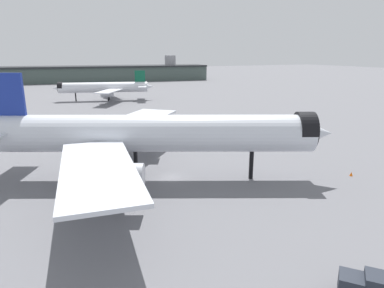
# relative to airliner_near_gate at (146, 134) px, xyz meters

# --- Properties ---
(ground) EXTENTS (900.00, 900.00, 0.00)m
(ground) POSITION_rel_airliner_near_gate_xyz_m (4.01, -1.24, -8.27)
(ground) COLOR slate
(airliner_near_gate) EXTENTS (62.10, 55.53, 18.76)m
(airliner_near_gate) POSITION_rel_airliner_near_gate_xyz_m (0.00, 0.00, 0.00)
(airliner_near_gate) COLOR silver
(airliner_near_gate) RESTS_ON ground
(airliner_far_taxiway) EXTENTS (45.91, 40.96, 13.82)m
(airliner_far_taxiway) POSITION_rel_airliner_near_gate_xyz_m (11.76, 106.63, -2.18)
(airliner_far_taxiway) COLOR silver
(airliner_far_taxiway) RESTS_ON ground
(terminal_building) EXTENTS (220.19, 49.61, 19.67)m
(terminal_building) POSITION_rel_airliner_near_gate_xyz_m (5.46, 220.38, -2.10)
(terminal_building) COLOR #475651
(terminal_building) RESTS_ON ground
(service_truck_front) EXTENTS (5.40, 5.62, 3.00)m
(service_truck_front) POSITION_rel_airliner_near_gate_xyz_m (9.32, -38.53, -6.68)
(service_truck_front) COLOR black
(service_truck_front) RESTS_ON ground
(baggage_tug_wing) EXTENTS (3.28, 2.04, 1.85)m
(baggage_tug_wing) POSITION_rel_airliner_near_gate_xyz_m (26.27, 27.07, -7.30)
(baggage_tug_wing) COLOR black
(baggage_tug_wing) RESTS_ON ground
(traffic_cone_near_nose) EXTENTS (0.59, 0.59, 0.74)m
(traffic_cone_near_nose) POSITION_rel_airliner_near_gate_xyz_m (34.77, -14.19, -7.90)
(traffic_cone_near_nose) COLOR #F2600C
(traffic_cone_near_nose) RESTS_ON ground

